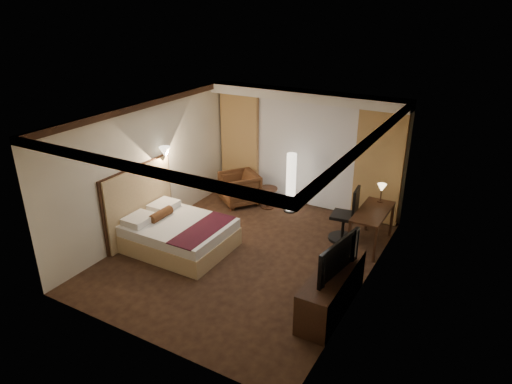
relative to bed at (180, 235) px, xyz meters
The scene contains 21 objects.
floor 1.34m from the bed, 18.78° to the left, with size 4.50×5.50×0.01m, color black.
ceiling 2.75m from the bed, 18.78° to the left, with size 4.50×5.50×0.01m, color white.
back_wall 3.57m from the bed, 68.69° to the left, with size 4.50×0.02×2.70m, color beige.
left_wall 1.53m from the bed, 157.46° to the left, with size 0.02×5.50×2.70m, color beige.
right_wall 3.67m from the bed, ahead, with size 0.02×5.50×2.70m, color beige.
crown_molding 2.70m from the bed, 18.78° to the left, with size 4.50×5.50×0.12m, color black, non-canonical shape.
soffit 3.93m from the bed, 67.05° to the left, with size 4.50×0.50×0.20m, color white.
curtain_sheer 3.47m from the bed, 68.19° to the left, with size 2.48×0.04×2.45m, color silver.
curtain_left_drape 3.22m from the bed, 98.69° to the left, with size 1.00×0.14×2.45m, color tan.
curtain_right_drape 4.33m from the bed, 45.90° to the left, with size 1.00×0.14×2.45m, color tan.
wall_sconce 1.76m from the bed, 138.91° to the left, with size 0.24×0.24×0.24m, color white, non-canonical shape.
bed is the anchor object (origin of this frame).
headboard 1.07m from the bed, behind, with size 0.12×1.79×1.50m, color tan, non-canonical shape.
armchair 2.39m from the bed, 92.36° to the left, with size 0.81×0.76×0.83m, color #482A15.
side_table 2.58m from the bed, 76.57° to the left, with size 0.44×0.44×0.49m, color black, non-canonical shape.
floor_lamp 2.86m from the bed, 66.29° to the left, with size 0.29×0.29×1.40m, color white, non-canonical shape.
desk 3.74m from the bed, 31.49° to the left, with size 0.55×1.27×0.75m, color black, non-canonical shape.
desk_lamp 4.06m from the bed, 37.41° to the left, with size 0.18×0.18×0.34m, color #FFD899, non-canonical shape.
office_chair 3.26m from the bed, 35.87° to the left, with size 0.55×0.55×1.15m, color black, non-canonical shape.
dresser 3.25m from the bed, ahead, with size 0.50×1.74×0.68m, color black, non-canonical shape.
television 3.30m from the bed, ahead, with size 1.12×0.64×0.15m, color black.
Camera 1 is at (3.89, -6.46, 4.53)m, focal length 32.00 mm.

